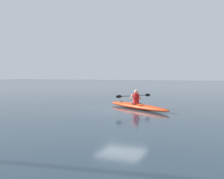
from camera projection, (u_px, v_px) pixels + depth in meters
ground_plane at (122, 109)px, 15.23m from camera, size 160.00×160.00×0.00m
kayak at (137, 106)px, 15.20m from camera, size 4.51×3.23×0.31m
kayaker at (136, 97)px, 15.27m from camera, size 1.37×2.09×0.76m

